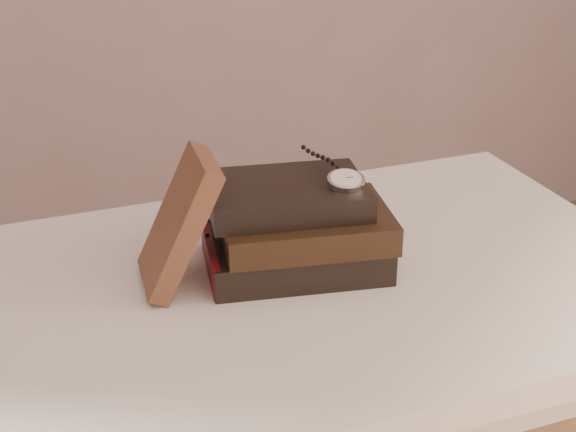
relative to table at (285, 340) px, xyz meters
name	(u,v)px	position (x,y,z in m)	size (l,w,h in m)	color
table	(285,340)	(0.00, 0.00, 0.00)	(1.00, 0.60, 0.75)	silver
book_stack	(296,229)	(0.03, 0.03, 0.15)	(0.26, 0.20, 0.12)	black
journal	(179,222)	(-0.13, 0.04, 0.18)	(0.03, 0.11, 0.18)	#432619
pocket_watch	(344,179)	(0.09, 0.01, 0.22)	(0.06, 0.15, 0.02)	silver
eyeglasses	(225,201)	(-0.04, 0.12, 0.16)	(0.12, 0.13, 0.05)	silver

